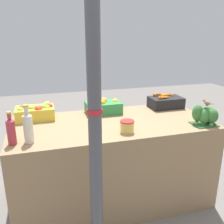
# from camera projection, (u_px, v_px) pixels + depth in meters

# --- Properties ---
(ground_plane) EXTENTS (10.00, 10.00, 0.00)m
(ground_plane) POSITION_uv_depth(u_px,v_px,m) (112.00, 197.00, 2.67)
(ground_plane) COLOR slate
(market_table) EXTENTS (1.90, 0.90, 0.86)m
(market_table) POSITION_uv_depth(u_px,v_px,m) (112.00, 161.00, 2.54)
(market_table) COLOR #937551
(market_table) RESTS_ON ground_plane
(support_pole) EXTENTS (0.10, 0.10, 2.24)m
(support_pole) POSITION_uv_depth(u_px,v_px,m) (95.00, 128.00, 1.54)
(support_pole) COLOR #4C4C51
(support_pole) RESTS_ON ground_plane
(apple_crate) EXTENTS (0.37, 0.24, 0.16)m
(apple_crate) POSITION_uv_depth(u_px,v_px,m) (35.00, 112.00, 2.46)
(apple_crate) COLOR gold
(apple_crate) RESTS_ON market_table
(orange_crate) EXTENTS (0.37, 0.24, 0.16)m
(orange_crate) POSITION_uv_depth(u_px,v_px,m) (103.00, 106.00, 2.65)
(orange_crate) COLOR #2D8442
(orange_crate) RESTS_ON market_table
(carrot_crate) EXTENTS (0.37, 0.24, 0.16)m
(carrot_crate) POSITION_uv_depth(u_px,v_px,m) (166.00, 102.00, 2.85)
(carrot_crate) COLOR black
(carrot_crate) RESTS_ON market_table
(broccoli_pile) EXTENTS (0.25, 0.21, 0.19)m
(broccoli_pile) POSITION_uv_depth(u_px,v_px,m) (206.00, 115.00, 2.32)
(broccoli_pile) COLOR #2D602D
(broccoli_pile) RESTS_ON market_table
(juice_bottle_ruby) EXTENTS (0.07, 0.07, 0.27)m
(juice_bottle_ruby) POSITION_uv_depth(u_px,v_px,m) (11.00, 131.00, 1.90)
(juice_bottle_ruby) COLOR #B2333D
(juice_bottle_ruby) RESTS_ON market_table
(juice_bottle_cloudy) EXTENTS (0.07, 0.07, 0.31)m
(juice_bottle_cloudy) POSITION_uv_depth(u_px,v_px,m) (28.00, 127.00, 1.92)
(juice_bottle_cloudy) COLOR beige
(juice_bottle_cloudy) RESTS_ON market_table
(pickle_jar) EXTENTS (0.12, 0.12, 0.11)m
(pickle_jar) POSITION_uv_depth(u_px,v_px,m) (127.00, 126.00, 2.15)
(pickle_jar) COLOR #DBBC56
(pickle_jar) RESTS_ON market_table
(sparrow_bird) EXTENTS (0.04, 0.14, 0.05)m
(sparrow_bird) POSITION_uv_depth(u_px,v_px,m) (207.00, 102.00, 2.26)
(sparrow_bird) COLOR #4C3D2D
(sparrow_bird) RESTS_ON broccoli_pile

